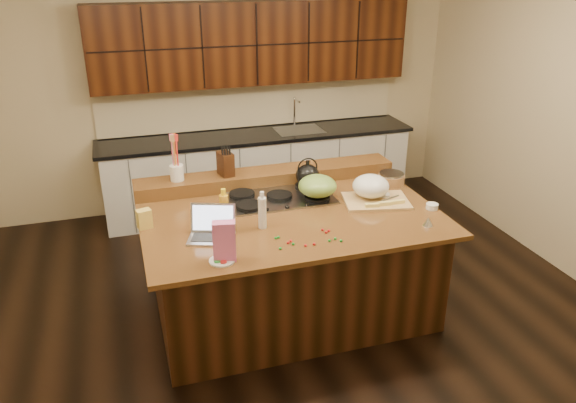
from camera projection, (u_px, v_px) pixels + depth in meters
name	position (u px, v px, depth m)	size (l,w,h in m)	color
room	(290.00, 163.00, 4.41)	(5.52, 5.02, 2.72)	black
island	(290.00, 261.00, 4.77)	(2.40, 1.60, 0.92)	black
back_ledge	(267.00, 176.00, 5.17)	(2.40, 0.30, 0.12)	black
cooktop	(279.00, 197.00, 4.84)	(0.92, 0.52, 0.05)	gray
back_counter	(257.00, 129.00, 6.59)	(3.70, 0.66, 2.40)	silver
kettle	(307.00, 175.00, 4.99)	(0.21, 0.21, 0.19)	black
green_bowl	(317.00, 186.00, 4.76)	(0.33, 0.33, 0.18)	olive
laptop	(212.00, 229.00, 4.17)	(0.40, 0.36, 0.23)	#B7B7BC
oil_bottle	(224.00, 211.00, 4.29)	(0.07, 0.07, 0.27)	gold
vinegar_bottle	(262.00, 213.00, 4.28)	(0.06, 0.06, 0.25)	silver
wooden_tray	(372.00, 189.00, 4.79)	(0.61, 0.50, 0.22)	tan
ramekin_a	(432.00, 206.00, 4.65)	(0.10, 0.10, 0.04)	white
ramekin_b	(384.00, 196.00, 4.85)	(0.10, 0.10, 0.04)	white
ramekin_c	(392.00, 176.00, 5.28)	(0.10, 0.10, 0.04)	white
strainer_bowl	(391.00, 179.00, 5.14)	(0.24, 0.24, 0.09)	#996B3F
kitchen_timer	(428.00, 221.00, 4.36)	(0.08, 0.08, 0.07)	silver
pink_bag	(224.00, 241.00, 3.82)	(0.16, 0.08, 0.29)	pink
candy_plate	(222.00, 261.00, 3.85)	(0.18, 0.18, 0.01)	white
package_box	(144.00, 219.00, 4.30)	(0.11, 0.08, 0.15)	#DDBC4E
utensil_crock	(177.00, 173.00, 4.90)	(0.12, 0.12, 0.14)	white
knife_block	(226.00, 164.00, 5.00)	(0.10, 0.17, 0.21)	black
gumdrop_0	(326.00, 232.00, 4.24)	(0.02, 0.02, 0.02)	red
gumdrop_1	(329.00, 241.00, 4.12)	(0.02, 0.02, 0.02)	#198C26
gumdrop_2	(288.00, 243.00, 4.08)	(0.02, 0.02, 0.02)	red
gumdrop_3	(280.00, 248.00, 4.01)	(0.02, 0.02, 0.02)	#198C26
gumdrop_4	(323.00, 230.00, 4.28)	(0.02, 0.02, 0.02)	red
gumdrop_5	(276.00, 238.00, 4.15)	(0.02, 0.02, 0.02)	#198C26
gumdrop_6	(329.00, 231.00, 4.26)	(0.02, 0.02, 0.02)	red
gumdrop_7	(341.00, 241.00, 4.12)	(0.02, 0.02, 0.02)	#198C26
gumdrop_8	(306.00, 246.00, 4.05)	(0.02, 0.02, 0.02)	red
gumdrop_9	(278.00, 237.00, 4.17)	(0.02, 0.02, 0.02)	#198C26
gumdrop_10	(314.00, 244.00, 4.07)	(0.02, 0.02, 0.02)	red
gumdrop_11	(293.00, 244.00, 4.07)	(0.02, 0.02, 0.02)	#198C26
gumdrop_12	(291.00, 241.00, 4.11)	(0.02, 0.02, 0.02)	red
gumdrop_13	(335.00, 239.00, 4.14)	(0.02, 0.02, 0.02)	#198C26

